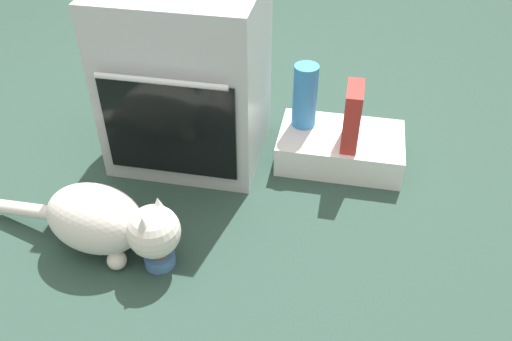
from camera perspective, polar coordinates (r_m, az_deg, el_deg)
name	(u,v)px	position (r m, az deg, el deg)	size (l,w,h in m)	color
ground	(166,207)	(2.32, -9.53, -3.81)	(8.00, 8.00, 0.00)	#284238
oven	(186,76)	(2.40, -7.41, 9.93)	(0.66, 0.59, 0.80)	#B7BABF
pantry_cabinet	(340,148)	(2.52, 8.90, 2.42)	(0.56, 0.35, 0.14)	white
food_bowl	(160,258)	(2.08, -10.17, -9.10)	(0.12, 0.12, 0.07)	#4C7AB7
cat	(107,221)	(2.08, -15.53, -5.21)	(0.84, 0.32, 0.28)	silver
water_bottle	(305,96)	(2.45, 5.21, 7.87)	(0.11, 0.11, 0.30)	#388CD1
cereal_box	(352,117)	(2.35, 10.14, 5.64)	(0.07, 0.18, 0.28)	#B72D28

